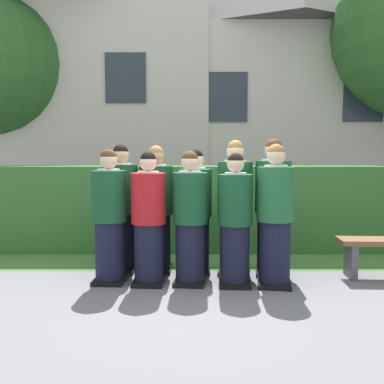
% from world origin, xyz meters
% --- Properties ---
extents(ground_plane, '(60.00, 60.00, 0.00)m').
position_xyz_m(ground_plane, '(0.00, 0.00, 0.00)').
color(ground_plane, slate).
extents(student_front_row_0, '(0.41, 0.47, 1.56)m').
position_xyz_m(student_front_row_0, '(-0.97, 0.08, 0.74)').
color(student_front_row_0, black).
rests_on(student_front_row_0, ground).
extents(student_in_red_blazer, '(0.40, 0.47, 1.54)m').
position_xyz_m(student_in_red_blazer, '(-0.50, 0.01, 0.73)').
color(student_in_red_blazer, black).
rests_on(student_in_red_blazer, ground).
extents(student_front_row_2, '(0.41, 0.48, 1.54)m').
position_xyz_m(student_front_row_2, '(-0.02, 0.02, 0.73)').
color(student_front_row_2, black).
rests_on(student_front_row_2, ground).
extents(student_front_row_3, '(0.40, 0.45, 1.52)m').
position_xyz_m(student_front_row_3, '(0.49, -0.04, 0.72)').
color(student_front_row_3, black).
rests_on(student_front_row_3, ground).
extents(student_front_row_4, '(0.44, 0.54, 1.62)m').
position_xyz_m(student_front_row_4, '(0.95, -0.05, 0.77)').
color(student_front_row_4, black).
rests_on(student_front_row_4, ground).
extents(student_rear_row_0, '(0.44, 0.54, 1.63)m').
position_xyz_m(student_rear_row_0, '(-0.91, 0.58, 0.78)').
color(student_rear_row_0, black).
rests_on(student_rear_row_0, ground).
extents(student_rear_row_1, '(0.42, 0.47, 1.61)m').
position_xyz_m(student_rear_row_1, '(-0.45, 0.54, 0.77)').
color(student_rear_row_1, black).
rests_on(student_rear_row_1, ground).
extents(student_rear_row_2, '(0.41, 0.50, 1.57)m').
position_xyz_m(student_rear_row_2, '(0.05, 0.51, 0.75)').
color(student_rear_row_2, black).
rests_on(student_rear_row_2, ground).
extents(student_rear_row_3, '(0.46, 0.56, 1.68)m').
position_xyz_m(student_rear_row_3, '(0.54, 0.47, 0.80)').
color(student_rear_row_3, black).
rests_on(student_rear_row_3, ground).
extents(student_rear_row_4, '(0.46, 0.56, 1.69)m').
position_xyz_m(student_rear_row_4, '(1.01, 0.43, 0.81)').
color(student_rear_row_4, black).
rests_on(student_rear_row_4, ground).
extents(hedge, '(7.00, 0.70, 1.32)m').
position_xyz_m(hedge, '(0.00, 1.79, 0.66)').
color(hedge, '#33662D').
rests_on(hedge, ground).
extents(school_building_main, '(7.19, 3.31, 6.51)m').
position_xyz_m(school_building_main, '(2.32, 6.46, 3.35)').
color(school_building_main, beige).
rests_on(school_building_main, ground).
extents(school_building_annex, '(7.12, 4.05, 7.15)m').
position_xyz_m(school_building_annex, '(-2.98, 6.76, 3.67)').
color(school_building_annex, beige).
rests_on(school_building_annex, ground).
extents(lawn_strip, '(7.00, 0.90, 0.01)m').
position_xyz_m(lawn_strip, '(0.00, 0.99, 0.00)').
color(lawn_strip, '#477A38').
rests_on(lawn_strip, ground).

